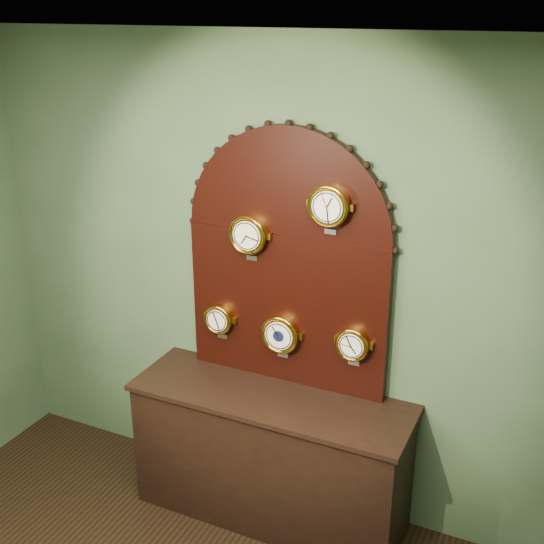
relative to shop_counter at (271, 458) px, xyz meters
The scene contains 8 objects.
wall_back 1.04m from the shop_counter, 90.00° to the left, with size 4.00×4.00×0.00m, color #425B3E.
shop_counter is the anchor object (origin of this frame).
display_board 1.25m from the shop_counter, 90.00° to the left, with size 1.26×0.06×1.53m.
roman_clock 1.35m from the shop_counter, 143.11° to the left, with size 0.23×0.08×0.28m.
arabic_clock 1.57m from the shop_counter, 30.32° to the left, with size 0.23×0.08×0.28m.
hygrometer 0.88m from the shop_counter, 159.36° to the left, with size 0.18×0.08×0.23m.
barometer 0.76m from the shop_counter, 92.76° to the left, with size 0.23×0.08×0.28m.
tide_clock 0.90m from the shop_counter, 19.95° to the left, with size 0.19×0.08×0.24m.
Camera 1 is at (1.45, -0.84, 2.92)m, focal length 45.50 mm.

